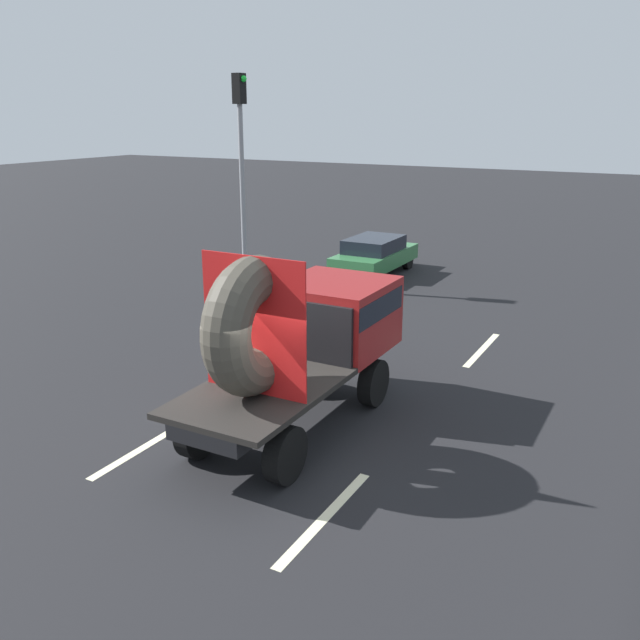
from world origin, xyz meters
name	(u,v)px	position (x,y,z in m)	size (l,w,h in m)	color
ground_plane	(258,448)	(0.00, 0.00, 0.00)	(120.00, 120.00, 0.00)	black
flatbed_truck	(305,332)	(0.12, 1.41, 1.70)	(2.02, 5.30, 3.40)	black
distant_sedan	(375,254)	(-3.59, 12.82, 0.70)	(1.71, 4.00, 1.31)	black
traffic_light	(241,153)	(-6.73, 9.40, 4.25)	(0.42, 0.36, 6.62)	gray
lane_dash_left_near	(151,443)	(-1.74, -0.75, 0.00)	(2.80, 0.16, 0.01)	beige
lane_dash_left_far	(345,327)	(-1.74, 6.77, 0.00)	(2.30, 0.16, 0.01)	beige
lane_dash_right_near	(325,517)	(1.98, -1.27, 0.00)	(2.66, 0.16, 0.01)	beige
lane_dash_right_far	(482,350)	(1.98, 6.77, 0.00)	(2.68, 0.16, 0.01)	beige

